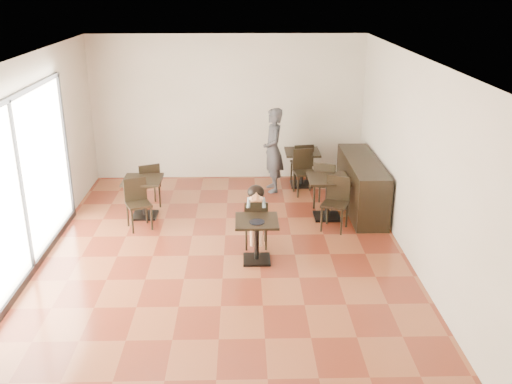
{
  "coord_description": "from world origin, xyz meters",
  "views": [
    {
      "loc": [
        0.32,
        -8.45,
        4.27
      ],
      "look_at": [
        0.54,
        0.3,
        1.0
      ],
      "focal_mm": 40.0,
      "sensor_mm": 36.0,
      "label": 1
    }
  ],
  "objects_px": {
    "child": "(256,216)",
    "chair_left_b": "(139,205)",
    "adult_patron": "(273,150)",
    "cafe_table_mid": "(328,198)",
    "chair_back_b": "(305,173)",
    "chair_mid_b": "(335,205)",
    "chair_back_a": "(301,163)",
    "chair_mid_a": "(326,184)",
    "chair_left_a": "(148,184)",
    "cafe_table_left": "(144,198)",
    "cafe_table_back": "(302,168)",
    "child_table": "(257,241)",
    "child_chair": "(256,223)"
  },
  "relations": [
    {
      "from": "child",
      "to": "chair_mid_a",
      "type": "relative_size",
      "value": 1.13
    },
    {
      "from": "chair_mid_b",
      "to": "chair_mid_a",
      "type": "bearing_deg",
      "value": 114.25
    },
    {
      "from": "cafe_table_left",
      "to": "cafe_table_back",
      "type": "height_order",
      "value": "cafe_table_back"
    },
    {
      "from": "chair_mid_a",
      "to": "chair_back_b",
      "type": "bearing_deg",
      "value": -40.03
    },
    {
      "from": "cafe_table_left",
      "to": "chair_mid_b",
      "type": "xyz_separation_m",
      "value": [
        3.53,
        -0.69,
        0.1
      ]
    },
    {
      "from": "cafe_table_back",
      "to": "chair_back_b",
      "type": "xyz_separation_m",
      "value": [
        0.0,
        -0.55,
        0.08
      ]
    },
    {
      "from": "adult_patron",
      "to": "chair_back_b",
      "type": "bearing_deg",
      "value": 60.22
    },
    {
      "from": "cafe_table_back",
      "to": "chair_mid_b",
      "type": "xyz_separation_m",
      "value": [
        0.35,
        -2.38,
        0.09
      ]
    },
    {
      "from": "cafe_table_mid",
      "to": "cafe_table_left",
      "type": "distance_m",
      "value": 3.49
    },
    {
      "from": "chair_left_b",
      "to": "chair_mid_b",
      "type": "bearing_deg",
      "value": -26.23
    },
    {
      "from": "chair_left_a",
      "to": "child_table",
      "type": "bearing_deg",
      "value": 106.73
    },
    {
      "from": "chair_left_b",
      "to": "chair_back_a",
      "type": "distance_m",
      "value": 3.96
    },
    {
      "from": "child_table",
      "to": "chair_left_a",
      "type": "height_order",
      "value": "chair_left_a"
    },
    {
      "from": "adult_patron",
      "to": "cafe_table_left",
      "type": "relative_size",
      "value": 2.36
    },
    {
      "from": "chair_back_b",
      "to": "chair_mid_a",
      "type": "bearing_deg",
      "value": -73.02
    },
    {
      "from": "cafe_table_back",
      "to": "chair_mid_a",
      "type": "bearing_deg",
      "value": -74.6
    },
    {
      "from": "child_chair",
      "to": "child",
      "type": "relative_size",
      "value": 0.79
    },
    {
      "from": "child",
      "to": "chair_left_b",
      "type": "height_order",
      "value": "child"
    },
    {
      "from": "child_table",
      "to": "chair_back_b",
      "type": "bearing_deg",
      "value": 70.43
    },
    {
      "from": "chair_mid_b",
      "to": "chair_back_b",
      "type": "bearing_deg",
      "value": 125.17
    },
    {
      "from": "chair_left_a",
      "to": "chair_back_b",
      "type": "xyz_separation_m",
      "value": [
        3.18,
        0.59,
        0.01
      ]
    },
    {
      "from": "chair_back_a",
      "to": "child_table",
      "type": "bearing_deg",
      "value": 64.99
    },
    {
      "from": "chair_mid_b",
      "to": "chair_left_b",
      "type": "relative_size",
      "value": 1.05
    },
    {
      "from": "adult_patron",
      "to": "chair_left_a",
      "type": "height_order",
      "value": "adult_patron"
    },
    {
      "from": "chair_back_a",
      "to": "child",
      "type": "bearing_deg",
      "value": 62.34
    },
    {
      "from": "cafe_table_mid",
      "to": "cafe_table_left",
      "type": "relative_size",
      "value": 1.05
    },
    {
      "from": "chair_back_b",
      "to": "adult_patron",
      "type": "bearing_deg",
      "value": 150.22
    },
    {
      "from": "child_table",
      "to": "chair_left_a",
      "type": "bearing_deg",
      "value": 130.64
    },
    {
      "from": "adult_patron",
      "to": "cafe_table_mid",
      "type": "height_order",
      "value": "adult_patron"
    },
    {
      "from": "chair_left_b",
      "to": "chair_back_b",
      "type": "xyz_separation_m",
      "value": [
        3.18,
        1.69,
        0.01
      ]
    },
    {
      "from": "chair_mid_b",
      "to": "chair_left_a",
      "type": "height_order",
      "value": "chair_mid_b"
    },
    {
      "from": "child_chair",
      "to": "cafe_table_mid",
      "type": "distance_m",
      "value": 1.84
    },
    {
      "from": "chair_mid_a",
      "to": "chair_mid_b",
      "type": "xyz_separation_m",
      "value": [
        0.0,
        -1.1,
        0.0
      ]
    },
    {
      "from": "child_chair",
      "to": "chair_back_a",
      "type": "bearing_deg",
      "value": -108.92
    },
    {
      "from": "chair_mid_b",
      "to": "chair_back_a",
      "type": "height_order",
      "value": "chair_mid_b"
    },
    {
      "from": "child",
      "to": "chair_left_a",
      "type": "xyz_separation_m",
      "value": [
        -2.1,
        1.9,
        -0.09
      ]
    },
    {
      "from": "cafe_table_back",
      "to": "chair_left_a",
      "type": "relative_size",
      "value": 0.86
    },
    {
      "from": "child_table",
      "to": "adult_patron",
      "type": "xyz_separation_m",
      "value": [
        0.43,
        3.29,
        0.54
      ]
    },
    {
      "from": "child",
      "to": "cafe_table_mid",
      "type": "xyz_separation_m",
      "value": [
        1.38,
        1.2,
        -0.14
      ]
    },
    {
      "from": "cafe_table_left",
      "to": "chair_mid_a",
      "type": "xyz_separation_m",
      "value": [
        3.53,
        0.41,
        0.1
      ]
    },
    {
      "from": "cafe_table_mid",
      "to": "child_chair",
      "type": "bearing_deg",
      "value": -139.0
    },
    {
      "from": "adult_patron",
      "to": "chair_left_b",
      "type": "distance_m",
      "value": 3.22
    },
    {
      "from": "child_table",
      "to": "cafe_table_mid",
      "type": "distance_m",
      "value": 2.24
    },
    {
      "from": "cafe_table_left",
      "to": "chair_mid_a",
      "type": "bearing_deg",
      "value": 6.57
    },
    {
      "from": "child_chair",
      "to": "chair_mid_b",
      "type": "relative_size",
      "value": 0.9
    },
    {
      "from": "adult_patron",
      "to": "cafe_table_mid",
      "type": "distance_m",
      "value": 1.87
    },
    {
      "from": "child_chair",
      "to": "cafe_table_left",
      "type": "bearing_deg",
      "value": -32.67
    },
    {
      "from": "chair_back_b",
      "to": "child",
      "type": "bearing_deg",
      "value": -122.2
    },
    {
      "from": "adult_patron",
      "to": "cafe_table_mid",
      "type": "xyz_separation_m",
      "value": [
        0.95,
        -1.53,
        -0.5
      ]
    },
    {
      "from": "cafe_table_mid",
      "to": "chair_back_b",
      "type": "xyz_separation_m",
      "value": [
        -0.3,
        1.28,
        0.07
      ]
    }
  ]
}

